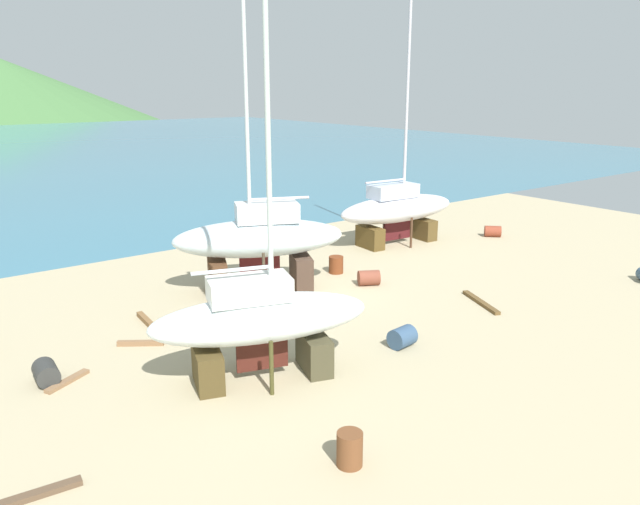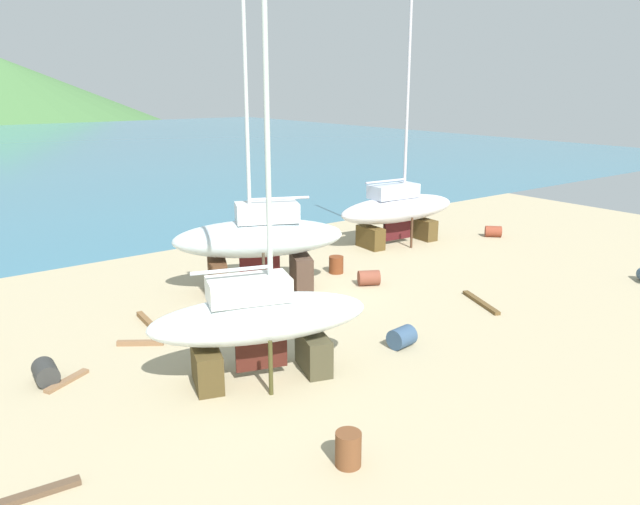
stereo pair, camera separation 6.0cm
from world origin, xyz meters
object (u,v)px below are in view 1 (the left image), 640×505
at_px(sailboat_far_slipway, 260,240).
at_px(barrel_rust_near, 336,265).
at_px(worker, 268,300).
at_px(barrel_ochre, 493,231).
at_px(sailboat_small_center, 397,209).
at_px(sailboat_mid_port, 260,319).
at_px(barrel_rust_far, 369,278).
at_px(barrel_by_slipway, 350,449).
at_px(barrel_blue_faded, 46,373).
at_px(barrel_tipped_right, 402,337).

relative_size(sailboat_far_slipway, barrel_rust_near, 16.22).
xyz_separation_m(worker, barrel_rust_near, (5.66, 3.29, -0.52)).
height_order(sailboat_far_slipway, barrel_ochre, sailboat_far_slipway).
bearing_deg(sailboat_far_slipway, barrel_ochre, -155.81).
distance_m(sailboat_small_center, worker, 12.74).
xyz_separation_m(sailboat_mid_port, barrel_rust_far, (7.96, 4.39, -1.46)).
bearing_deg(barrel_by_slipway, barrel_blue_faded, 118.24).
xyz_separation_m(sailboat_far_slipway, barrel_rust_far, (3.94, -2.14, -1.82)).
bearing_deg(worker, barrel_by_slipway, 151.91).
distance_m(barrel_rust_near, barrel_by_slipway, 14.15).
distance_m(worker, barrel_rust_far, 5.83).
bearing_deg(barrel_rust_far, barrel_rust_near, 90.62).
bearing_deg(barrel_by_slipway, sailboat_far_slipway, 67.34).
relative_size(barrel_rust_near, barrel_tipped_right, 0.96).
relative_size(sailboat_far_slipway, barrel_by_slipway, 15.38).
distance_m(barrel_ochre, barrel_rust_far, 11.23).
bearing_deg(sailboat_mid_port, sailboat_small_center, 50.62).
relative_size(sailboat_mid_port, barrel_tipped_right, 14.83).
xyz_separation_m(barrel_ochre, barrel_rust_near, (-11.05, -0.01, 0.07)).
bearing_deg(barrel_ochre, barrel_tipped_right, -152.46).
xyz_separation_m(sailboat_small_center, sailboat_far_slipway, (-9.73, -2.19, 0.28)).
distance_m(barrel_blue_faded, barrel_tipped_right, 10.55).
distance_m(sailboat_mid_port, barrel_ochre, 20.14).
bearing_deg(barrel_blue_faded, barrel_rust_far, 4.58).
bearing_deg(barrel_blue_faded, sailboat_mid_port, -33.95).
relative_size(sailboat_small_center, barrel_by_slipway, 15.16).
bearing_deg(barrel_tipped_right, sailboat_small_center, 46.67).
height_order(worker, barrel_by_slipway, worker).
xyz_separation_m(barrel_rust_far, barrel_tipped_right, (-3.29, -5.30, 0.02)).
bearing_deg(sailboat_mid_port, barrel_rust_near, 57.76).
distance_m(sailboat_far_slipway, worker, 3.91).
relative_size(barrel_rust_far, barrel_rust_near, 1.16).
bearing_deg(sailboat_mid_port, barrel_blue_faded, 164.29).
distance_m(barrel_blue_faded, barrel_by_slipway, 9.12).
bearing_deg(sailboat_far_slipway, sailboat_mid_port, 82.48).
relative_size(worker, barrel_blue_faded, 2.00).
bearing_deg(barrel_tipped_right, barrel_rust_near, 66.36).
relative_size(worker, barrel_rust_near, 2.29).
distance_m(worker, barrel_by_slipway, 8.49).
height_order(sailboat_mid_port, worker, sailboat_mid_port).
xyz_separation_m(sailboat_far_slipway, barrel_rust_near, (3.92, 0.02, -1.76)).
distance_m(sailboat_far_slipway, barrel_ochre, 15.08).
height_order(sailboat_small_center, barrel_rust_near, sailboat_small_center).
bearing_deg(barrel_by_slipway, barrel_rust_far, 46.46).
xyz_separation_m(barrel_rust_far, barrel_rust_near, (-0.02, 2.16, 0.06)).
bearing_deg(barrel_tipped_right, barrel_by_slipway, -144.70).
xyz_separation_m(barrel_ochre, barrel_tipped_right, (-14.31, -7.46, 0.03)).
height_order(sailboat_small_center, barrel_ochre, sailboat_small_center).
bearing_deg(barrel_rust_near, barrel_by_slipway, -127.44).
relative_size(sailboat_far_slipway, barrel_tipped_right, 15.59).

